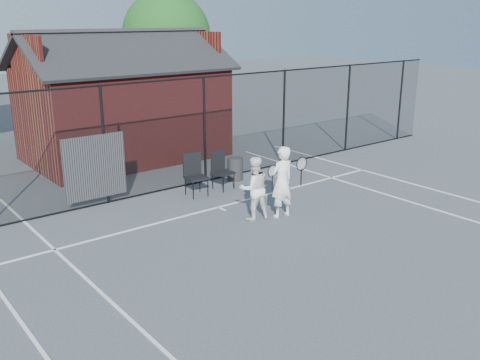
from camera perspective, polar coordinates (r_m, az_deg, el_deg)
ground at (r=11.20m, az=6.77°, el=-7.05°), size 80.00×80.00×0.00m
court_lines at (r=10.40m, az=11.96°, el=-9.26°), size 11.02×18.00×0.01m
fence at (r=14.38m, az=-8.08°, el=4.41°), size 22.04×3.00×3.00m
clubhouse at (r=18.20m, az=-12.33°, el=7.35°), size 6.50×4.36×4.19m
tree_right at (r=25.18m, az=-7.84°, el=14.98°), size 3.97×3.97×5.70m
player_front at (r=12.50m, az=4.51°, el=-0.19°), size 0.77×0.57×1.71m
player_back at (r=12.34m, az=1.50°, el=-0.89°), size 0.87×0.74×1.50m
chair_left at (r=14.55m, az=-1.79°, el=0.95°), size 0.56×0.58×1.03m
chair_right at (r=14.06m, az=-4.69°, el=0.45°), size 0.57×0.59×1.10m
waste_bin at (r=15.45m, az=-0.51°, el=1.20°), size 0.48×0.48×0.66m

